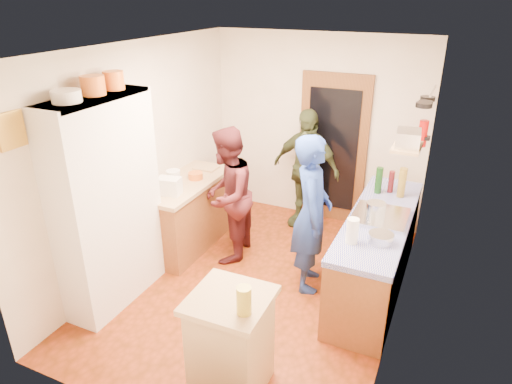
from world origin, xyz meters
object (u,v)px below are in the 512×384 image
Objects in this scene: hutch_body at (108,205)px; person_left at (231,195)px; person_back at (306,169)px; person_hob at (315,215)px; island_base at (231,346)px; right_counter_base at (376,255)px.

hutch_body is 1.48m from person_left.
person_hob is at bearing -58.28° from person_back.
person_back is (-0.56, 1.36, -0.04)m from person_hob.
hutch_body is 2.14m from person_hob.
island_base is at bearing 18.29° from person_left.
person_left is (-0.97, 1.87, 0.40)m from island_base.
island_base is at bearing 157.45° from person_hob.
hutch_body reaches higher than person_hob.
person_back is (-0.41, 3.02, 0.41)m from island_base.
person_left is 0.99× the size of person_back.
hutch_body reaches higher than person_left.
island_base is 2.14m from person_left.
person_left is at bearing 59.55° from hutch_body.
person_left is (0.74, 1.25, -0.27)m from hutch_body.
hutch_body reaches higher than right_counter_base.
hutch_body is 1.24× the size of person_hob.
hutch_body is 1.00× the size of right_counter_base.
hutch_body is 2.90m from right_counter_base.
person_hob is at bearing -158.71° from right_counter_base.
person_hob is 1.14m from person_left.
hutch_body is at bearing 102.14° from person_hob.
hutch_body reaches higher than person_back.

